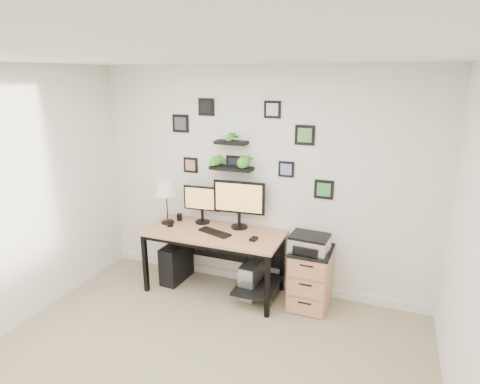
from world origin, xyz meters
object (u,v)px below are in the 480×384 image
at_px(desk, 218,241).
at_px(printer, 309,243).
at_px(monitor_right, 239,201).
at_px(pc_tower_black, 176,262).
at_px(file_cabinet, 310,278).
at_px(table_lamp, 166,189).
at_px(pc_tower_grey, 252,279).
at_px(monitor_left, 202,202).
at_px(mug, 170,223).

relative_size(desk, printer, 3.82).
bearing_deg(monitor_right, pc_tower_black, -168.99).
bearing_deg(file_cabinet, printer, -115.51).
bearing_deg(printer, file_cabinet, 64.49).
bearing_deg(printer, table_lamp, 179.36).
bearing_deg(pc_tower_black, table_lamp, -174.31).
height_order(monitor_right, file_cabinet, monitor_right).
height_order(desk, pc_tower_grey, desk).
distance_m(monitor_right, table_lamp, 0.89).
xyz_separation_m(pc_tower_grey, printer, (0.65, -0.01, 0.56)).
xyz_separation_m(desk, pc_tower_grey, (0.41, 0.03, -0.42)).
xyz_separation_m(desk, table_lamp, (-0.68, 0.03, 0.55)).
distance_m(monitor_left, table_lamp, 0.45).
bearing_deg(pc_tower_grey, mug, -175.24).
height_order(monitor_left, mug, monitor_left).
relative_size(monitor_left, pc_tower_grey, 1.09).
height_order(monitor_left, monitor_right, monitor_right).
xyz_separation_m(monitor_right, printer, (0.87, -0.17, -0.33)).
relative_size(desk, monitor_right, 2.61).
xyz_separation_m(monitor_left, pc_tower_black, (-0.30, -0.15, -0.78)).
height_order(table_lamp, mug, table_lamp).
bearing_deg(mug, file_cabinet, 3.97).
height_order(monitor_right, printer, monitor_right).
xyz_separation_m(desk, monitor_right, (0.19, 0.19, 0.46)).
height_order(mug, pc_tower_grey, mug).
relative_size(monitor_right, printer, 1.46).
bearing_deg(mug, pc_tower_grey, 4.76).
height_order(table_lamp, pc_tower_black, table_lamp).
bearing_deg(printer, monitor_left, 172.88).
height_order(monitor_left, printer, monitor_left).
bearing_deg(monitor_right, table_lamp, -169.91).
bearing_deg(monitor_left, file_cabinet, -5.20).
height_order(pc_tower_black, printer, printer).
bearing_deg(pc_tower_black, mug, -88.41).
bearing_deg(mug, monitor_left, 38.28).
bearing_deg(pc_tower_black, monitor_left, 29.41).
height_order(table_lamp, file_cabinet, table_lamp).
bearing_deg(pc_tower_black, printer, 2.85).
bearing_deg(monitor_left, desk, -32.65).
height_order(pc_tower_grey, file_cabinet, file_cabinet).
bearing_deg(desk, file_cabinet, 3.07).
height_order(pc_tower_black, file_cabinet, file_cabinet).
distance_m(table_lamp, pc_tower_black, 0.94).
xyz_separation_m(pc_tower_black, file_cabinet, (1.67, 0.02, 0.10)).
bearing_deg(mug, table_lamp, 133.68).
bearing_deg(mug, pc_tower_black, 87.96).
relative_size(mug, pc_tower_grey, 0.19).
xyz_separation_m(monitor_left, file_cabinet, (1.37, -0.12, -0.69)).
bearing_deg(monitor_left, printer, -7.12).
relative_size(monitor_right, pc_tower_black, 1.29).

